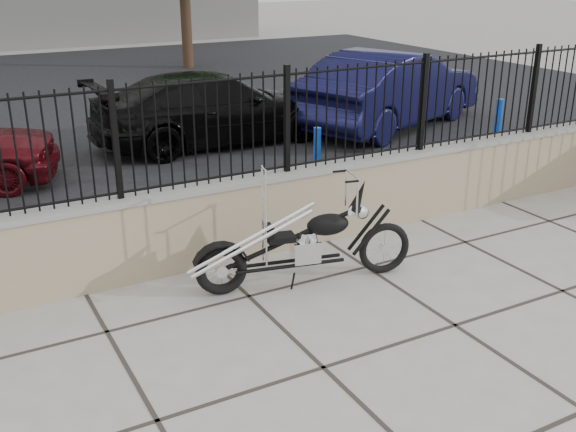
{
  "coord_description": "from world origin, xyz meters",
  "views": [
    {
      "loc": [
        -2.66,
        -4.23,
        3.34
      ],
      "look_at": [
        0.63,
        1.8,
        0.69
      ],
      "focal_mm": 42.0,
      "sensor_mm": 36.0,
      "label": 1
    }
  ],
  "objects": [
    {
      "name": "bollard_c",
      "position": [
        6.22,
        4.26,
        0.51
      ],
      "size": [
        0.13,
        0.13,
        1.02
      ],
      "primitive_type": "cylinder",
      "rotation": [
        0.0,
        0.0,
        -0.08
      ],
      "color": "#0B1CA8",
      "rests_on": "ground_plane"
    },
    {
      "name": "iron_fence",
      "position": [
        0.0,
        2.5,
        1.56
      ],
      "size": [
        14.0,
        0.08,
        1.2
      ],
      "primitive_type": "cube",
      "color": "black",
      "rests_on": "retaining_wall"
    },
    {
      "name": "car_black",
      "position": [
        2.14,
        7.47,
        0.67
      ],
      "size": [
        4.67,
        1.98,
        1.35
      ],
      "primitive_type": "imported",
      "rotation": [
        0.0,
        0.0,
        1.59
      ],
      "color": "black",
      "rests_on": "parking_lot"
    },
    {
      "name": "chopper_motorcycle",
      "position": [
        0.63,
        1.5,
        0.69
      ],
      "size": [
        2.34,
        0.89,
        1.38
      ],
      "primitive_type": null,
      "rotation": [
        0.0,
        0.0,
        -0.22
      ],
      "color": "black",
      "rests_on": "ground_plane"
    },
    {
      "name": "bollard_b",
      "position": [
        2.45,
        4.21,
        0.48
      ],
      "size": [
        0.13,
        0.13,
        0.95
      ],
      "primitive_type": "cylinder",
      "rotation": [
        0.0,
        0.0,
        0.17
      ],
      "color": "#0D33CF",
      "rests_on": "ground_plane"
    },
    {
      "name": "retaining_wall",
      "position": [
        0.0,
        2.5,
        0.48
      ],
      "size": [
        14.0,
        0.36,
        0.96
      ],
      "primitive_type": "cube",
      "color": "gray",
      "rests_on": "ground_plane"
    },
    {
      "name": "parking_lot",
      "position": [
        0.0,
        12.5,
        0.0
      ],
      "size": [
        30.0,
        30.0,
        0.0
      ],
      "primitive_type": "plane",
      "color": "black",
      "rests_on": "ground"
    },
    {
      "name": "ground_plane",
      "position": [
        0.0,
        0.0,
        0.0
      ],
      "size": [
        90.0,
        90.0,
        0.0
      ],
      "primitive_type": "plane",
      "color": "#99968E",
      "rests_on": "ground"
    },
    {
      "name": "car_blue",
      "position": [
        5.87,
        6.95,
        0.79
      ],
      "size": [
        5.07,
        3.31,
        1.58
      ],
      "primitive_type": "imported",
      "rotation": [
        0.0,
        0.0,
        1.95
      ],
      "color": "#0E0E33",
      "rests_on": "parking_lot"
    }
  ]
}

